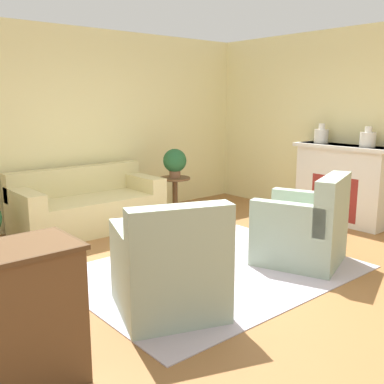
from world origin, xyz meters
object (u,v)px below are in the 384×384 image
Objects in this scene: vase_mantel_far at (368,139)px; armchair_right at (305,230)px; ottoman_table at (187,241)px; couch at (88,207)px; side_table at (175,190)px; vase_mantel_near at (321,135)px; potted_plant_on_side_table at (175,161)px; armchair_left at (170,271)px.

armchair_right is at bearing -170.00° from vase_mantel_far.
ottoman_table is at bearing 145.19° from armchair_right.
couch is at bearing 140.40° from vase_mantel_far.
side_table is 2.86m from vase_mantel_far.
vase_mantel_near is at bearing 30.66° from armchair_right.
vase_mantel_near is 0.66× the size of potted_plant_on_side_table.
side_table reaches higher than ottoman_table.
couch is 2.85m from armchair_left.
ottoman_table is at bearing -124.64° from side_table.
potted_plant_on_side_table is (1.22, 1.77, 0.57)m from ottoman_table.
side_table is 2.14× the size of vase_mantel_near.
vase_mantel_far is at bearing 10.00° from armchair_right.
ottoman_table is (-1.08, 0.75, -0.08)m from armchair_right.
couch is at bearing 93.67° from ottoman_table.
vase_mantel_near is (1.77, 1.05, 0.89)m from armchair_right.
side_table is 2.21× the size of vase_mantel_far.
vase_mantel_near is at bearing 6.02° from ottoman_table.
couch is at bearing 149.90° from vase_mantel_near.
vase_mantel_far is 0.64× the size of potted_plant_on_side_table.
ottoman_table is (0.13, -2.02, -0.03)m from couch.
armchair_left is at bearing -128.80° from side_table.
couch is at bearing 76.39° from armchair_left.
armchair_right is 2.24m from vase_mantel_near.
vase_mantel_far is (3.64, 0.31, 0.89)m from armchair_left.
vase_mantel_far reaches higher than armchair_right.
armchair_left is 3.76m from vase_mantel_far.
armchair_right is 1.58× the size of ottoman_table.
potted_plant_on_side_table is at bearing 0.00° from side_table.
vase_mantel_near reaches higher than side_table.
vase_mantel_near reaches higher than vase_mantel_far.
armchair_left is at bearing 180.00° from armchair_right.
ottoman_table is 2.52× the size of vase_mantel_far.
armchair_left is 3.98× the size of vase_mantel_far.
potted_plant_on_side_table is at bearing -10.73° from couch.
side_table is (0.14, 2.51, 0.04)m from armchair_right.
potted_plant_on_side_table reaches higher than ottoman_table.
potted_plant_on_side_table is (2.02, 2.51, 0.49)m from armchair_left.
vase_mantel_far is at bearing -8.73° from ottoman_table.
potted_plant_on_side_table is (0.00, 0.00, 0.45)m from side_table.
armchair_left is 3.89m from vase_mantel_near.
armchair_left is at bearing -128.80° from potted_plant_on_side_table.
armchair_right is at bearing -149.34° from vase_mantel_near.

